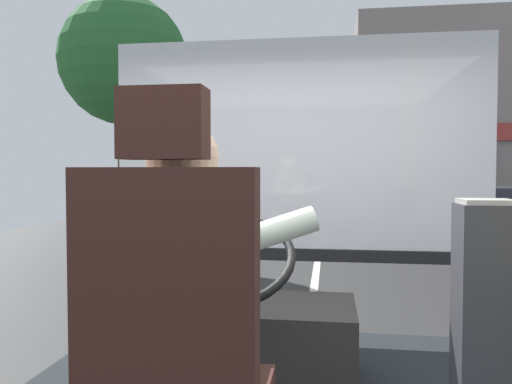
# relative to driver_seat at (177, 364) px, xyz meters

# --- Properties ---
(ground) EXTENTS (18.00, 44.00, 0.06)m
(ground) POSITION_rel_driver_seat_xyz_m (0.21, 9.22, -1.19)
(ground) COLOR #2B2B2B
(driver_seat) EXTENTS (0.48, 0.48, 1.27)m
(driver_seat) POSITION_rel_driver_seat_xyz_m (0.00, 0.00, 0.00)
(driver_seat) COLOR black
(driver_seat) RESTS_ON bus_floor
(bus_driver) EXTENTS (0.78, 0.62, 0.80)m
(bus_driver) POSITION_rel_driver_seat_xyz_m (0.00, 0.11, 0.18)
(bus_driver) COLOR #332D28
(bus_driver) RESTS_ON driver_seat
(steering_console) EXTENTS (1.10, 1.05, 0.87)m
(steering_console) POSITION_rel_driver_seat_xyz_m (-0.00, 1.15, -0.30)
(steering_console) COLOR #282623
(steering_console) RESTS_ON bus_floor
(fare_box) EXTENTS (0.22, 0.21, 0.95)m
(fare_box) POSITION_rel_driver_seat_xyz_m (1.04, 0.81, -0.06)
(fare_box) COLOR #333338
(fare_box) RESTS_ON bus_floor
(windshield_panel) EXTENTS (2.50, 0.08, 1.48)m
(windshield_panel) POSITION_rel_driver_seat_xyz_m (0.21, 2.04, 0.52)
(windshield_panel) COLOR silver
(street_tree) EXTENTS (2.48, 2.48, 5.10)m
(street_tree) POSITION_rel_driver_seat_xyz_m (-3.56, 8.12, 2.66)
(street_tree) COLOR #4C3828
(street_tree) RESTS_ON ground
(shop_building) EXTENTS (9.57, 4.86, 7.54)m
(shop_building) POSITION_rel_driver_seat_xyz_m (6.20, 19.68, 2.60)
(shop_building) COLOR gray
(shop_building) RESTS_ON ground
(parked_car_blue) EXTENTS (1.87, 4.02, 1.35)m
(parked_car_blue) POSITION_rel_driver_seat_xyz_m (4.47, 10.95, -0.47)
(parked_car_blue) COLOR navy
(parked_car_blue) RESTS_ON ground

